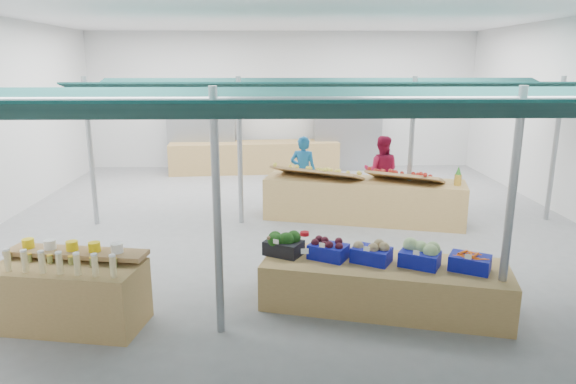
% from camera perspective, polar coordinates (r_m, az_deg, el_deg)
% --- Properties ---
extents(floor, '(13.00, 13.00, 0.00)m').
position_cam_1_polar(floor, '(10.34, 0.21, -4.16)').
color(floor, slate).
rests_on(floor, ground).
extents(hall, '(13.00, 13.00, 13.00)m').
position_cam_1_polar(hall, '(11.27, -0.04, 11.08)').
color(hall, silver).
rests_on(hall, ground).
extents(pole_grid, '(10.00, 4.60, 3.00)m').
position_cam_1_polar(pole_grid, '(8.26, 5.87, 4.07)').
color(pole_grid, gray).
rests_on(pole_grid, floor).
extents(awnings, '(9.50, 7.08, 0.30)m').
position_cam_1_polar(awnings, '(8.15, 6.05, 10.79)').
color(awnings, black).
rests_on(awnings, pole_grid).
extents(back_shelving_left, '(2.00, 0.50, 2.00)m').
position_cam_1_polar(back_shelving_left, '(16.11, -9.52, 5.92)').
color(back_shelving_left, '#B23F33').
rests_on(back_shelving_left, floor).
extents(back_shelving_right, '(2.00, 0.50, 2.00)m').
position_cam_1_polar(back_shelving_right, '(16.14, 6.61, 6.04)').
color(back_shelving_right, '#B23F33').
rests_on(back_shelving_right, floor).
extents(bottle_shelf, '(1.95, 1.38, 1.09)m').
position_cam_1_polar(bottle_shelf, '(7.14, -22.96, -10.16)').
color(bottle_shelf, olive).
rests_on(bottle_shelf, floor).
extents(veg_counter, '(3.42, 1.88, 0.63)m').
position_cam_1_polar(veg_counter, '(7.21, 10.57, -10.08)').
color(veg_counter, olive).
rests_on(veg_counter, floor).
extents(fruit_counter, '(4.23, 1.99, 0.88)m').
position_cam_1_polar(fruit_counter, '(10.93, 8.33, -0.89)').
color(fruit_counter, olive).
rests_on(fruit_counter, floor).
extents(far_counter, '(5.16, 1.42, 0.92)m').
position_cam_1_polar(far_counter, '(15.75, -3.74, 3.91)').
color(far_counter, olive).
rests_on(far_counter, floor).
extents(vendor_left, '(0.68, 0.53, 1.65)m').
position_cam_1_polar(vendor_left, '(11.76, 1.70, 2.25)').
color(vendor_left, '#175C96').
rests_on(vendor_left, floor).
extents(vendor_right, '(0.93, 0.81, 1.65)m').
position_cam_1_polar(vendor_right, '(12.00, 10.31, 2.27)').
color(vendor_right, maroon).
rests_on(vendor_right, floor).
extents(crate_broccoli, '(0.61, 0.55, 0.35)m').
position_cam_1_polar(crate_broccoli, '(7.20, -0.49, -5.78)').
color(crate_broccoli, black).
rests_on(crate_broccoli, veg_counter).
extents(crate_beets, '(0.61, 0.55, 0.29)m').
position_cam_1_polar(crate_beets, '(7.10, 4.51, -6.34)').
color(crate_beets, '#0D138E').
rests_on(crate_beets, veg_counter).
extents(crate_celeriac, '(0.61, 0.55, 0.31)m').
position_cam_1_polar(crate_celeriac, '(7.04, 9.27, -6.57)').
color(crate_celeriac, '#0D138E').
rests_on(crate_celeriac, veg_counter).
extents(crate_cabbage, '(0.61, 0.55, 0.35)m').
position_cam_1_polar(crate_cabbage, '(7.03, 14.45, -6.75)').
color(crate_cabbage, '#0D138E').
rests_on(crate_cabbage, veg_counter).
extents(crate_carrots, '(0.61, 0.55, 0.29)m').
position_cam_1_polar(crate_carrots, '(7.10, 19.56, -7.34)').
color(crate_carrots, '#0D138E').
rests_on(crate_carrots, veg_counter).
extents(sparrow, '(0.12, 0.09, 0.11)m').
position_cam_1_polar(sparrow, '(7.10, -1.84, -5.32)').
color(sparrow, brown).
rests_on(sparrow, crate_broccoli).
extents(pole_ribbon, '(0.12, 0.12, 0.28)m').
position_cam_1_polar(pole_ribbon, '(6.66, 1.85, -4.83)').
color(pole_ribbon, '#B50C15').
rests_on(pole_ribbon, pole_grid).
extents(apple_heap_yellow, '(2.00, 1.54, 0.27)m').
position_cam_1_polar(apple_heap_yellow, '(10.81, 3.21, 2.39)').
color(apple_heap_yellow, '#997247').
rests_on(apple_heap_yellow, fruit_counter).
extents(apple_heap_red, '(1.65, 1.35, 0.27)m').
position_cam_1_polar(apple_heap_red, '(10.66, 12.87, 1.89)').
color(apple_heap_red, '#997247').
rests_on(apple_heap_red, fruit_counter).
extents(pineapple, '(0.14, 0.14, 0.39)m').
position_cam_1_polar(pineapple, '(10.71, 18.38, 1.66)').
color(pineapple, '#8C6019').
rests_on(pineapple, fruit_counter).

